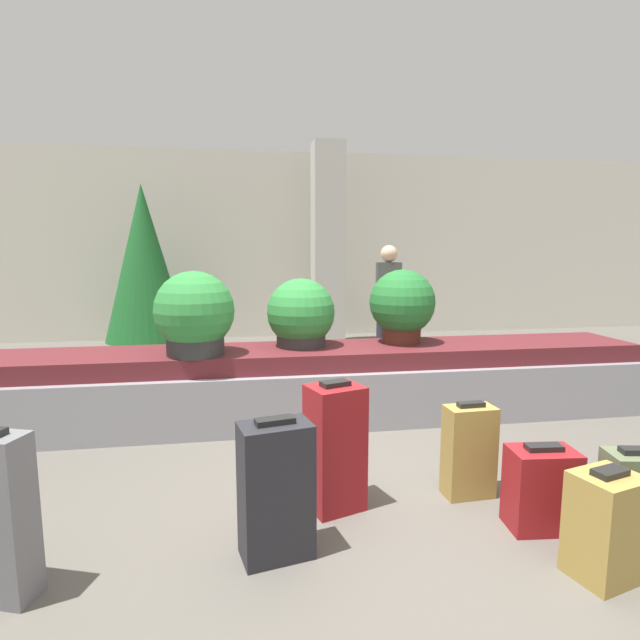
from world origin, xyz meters
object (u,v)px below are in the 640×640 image
at_px(suitcase_5, 469,451).
at_px(suitcase_7, 631,499).
at_px(suitcase_3, 605,526).
at_px(potted_plant_1, 402,305).
at_px(potted_plant_2, 194,315).
at_px(decorated_tree, 144,263).
at_px(pillar, 328,245).
at_px(suitcase_1, 276,490).
at_px(potted_plant_0, 301,315).
at_px(suitcase_6, 335,447).
at_px(suitcase_2, 541,489).
at_px(traveler_0, 388,295).

relative_size(suitcase_5, suitcase_7, 1.15).
height_order(suitcase_3, potted_plant_1, potted_plant_1).
distance_m(suitcase_3, potted_plant_2, 3.17).
relative_size(suitcase_3, potted_plant_1, 0.77).
bearing_deg(potted_plant_1, suitcase_7, -78.57).
distance_m(suitcase_3, decorated_tree, 6.66).
relative_size(pillar, suitcase_1, 4.43).
distance_m(potted_plant_0, potted_plant_1, 0.97).
bearing_deg(potted_plant_1, suitcase_5, -94.04).
distance_m(suitcase_1, suitcase_6, 0.57).
xyz_separation_m(suitcase_5, potted_plant_2, (-1.77, 1.46, 0.70)).
distance_m(pillar, suitcase_2, 5.76).
bearing_deg(suitcase_2, decorated_tree, 124.54).
xyz_separation_m(suitcase_7, decorated_tree, (-3.38, 5.60, 1.08)).
relative_size(suitcase_2, suitcase_5, 0.80).
xyz_separation_m(suitcase_2, potted_plant_2, (-2.00, 1.88, 0.77)).
bearing_deg(pillar, decorated_tree, -175.89).
bearing_deg(potted_plant_0, suitcase_5, -63.69).
height_order(suitcase_6, potted_plant_1, potted_plant_1).
xyz_separation_m(potted_plant_1, traveler_0, (0.44, 1.90, -0.07)).
xyz_separation_m(suitcase_2, traveler_0, (0.33, 4.03, 0.71)).
bearing_deg(suitcase_2, suitcase_7, -25.06).
bearing_deg(potted_plant_1, suitcase_6, -119.44).
bearing_deg(pillar, suitcase_1, -102.62).
bearing_deg(potted_plant_2, suitcase_6, -58.23).
bearing_deg(decorated_tree, pillar, 4.11).
bearing_deg(suitcase_2, suitcase_3, -78.24).
bearing_deg(suitcase_7, pillar, 106.12).
xyz_separation_m(suitcase_1, potted_plant_2, (-0.53, 1.90, 0.65)).
bearing_deg(potted_plant_0, potted_plant_1, 0.54).
height_order(suitcase_2, decorated_tree, decorated_tree).
bearing_deg(pillar, potted_plant_2, -115.74).
height_order(suitcase_1, traveler_0, traveler_0).
height_order(potted_plant_0, potted_plant_2, potted_plant_2).
relative_size(potted_plant_2, traveler_0, 0.44).
relative_size(suitcase_2, traveler_0, 0.30).
bearing_deg(suitcase_5, potted_plant_0, 113.89).
height_order(suitcase_5, traveler_0, traveler_0).
height_order(suitcase_6, potted_plant_0, potted_plant_0).
bearing_deg(traveler_0, potted_plant_2, -129.95).
height_order(suitcase_7, decorated_tree, decorated_tree).
bearing_deg(pillar, potted_plant_0, -104.00).
distance_m(suitcase_5, decorated_tree, 5.79).
relative_size(pillar, suitcase_5, 5.28).
xyz_separation_m(potted_plant_2, decorated_tree, (-1.01, 3.51, 0.34)).
height_order(suitcase_1, suitcase_6, suitcase_6).
height_order(suitcase_2, potted_plant_2, potted_plant_2).
height_order(suitcase_6, traveler_0, traveler_0).
bearing_deg(suitcase_2, traveler_0, 90.62).
distance_m(suitcase_7, potted_plant_0, 2.83).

